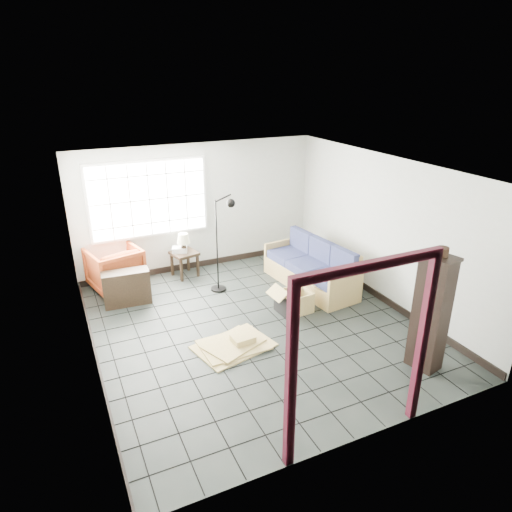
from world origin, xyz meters
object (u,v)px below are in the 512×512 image
side_table (184,256)px  tall_shelf (431,313)px  armchair (115,266)px  futon_sofa (313,270)px

side_table → tall_shelf: (2.18, -4.39, 0.43)m
armchair → tall_shelf: bearing=115.1°
futon_sofa → tall_shelf: size_ratio=1.27×
side_table → futon_sofa: bearing=-34.9°
futon_sofa → tall_shelf: bearing=-95.6°
futon_sofa → armchair: (-3.48, 1.47, 0.13)m
side_table → tall_shelf: tall_shelf is taller
futon_sofa → side_table: (-2.12, 1.47, 0.10)m
tall_shelf → armchair: bearing=115.4°
side_table → tall_shelf: size_ratio=0.34×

